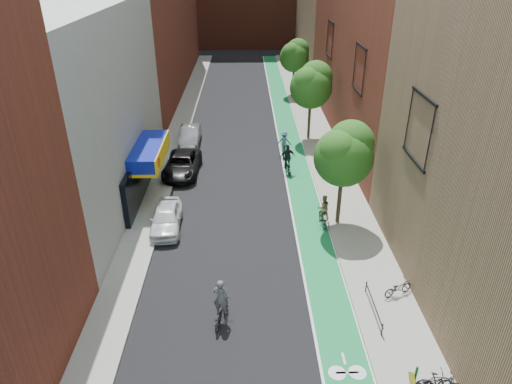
{
  "coord_description": "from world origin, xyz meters",
  "views": [
    {
      "loc": [
        0.13,
        -13.35,
        14.58
      ],
      "look_at": [
        0.73,
        11.4,
        1.5
      ],
      "focal_mm": 32.0,
      "sensor_mm": 36.0,
      "label": 1
    }
  ],
  "objects": [
    {
      "name": "building_right_far_tan",
      "position": [
        12.0,
        50.0,
        9.0
      ],
      "size": [
        8.0,
        20.0,
        18.0
      ],
      "primitive_type": "cube",
      "color": "#8C6B4C",
      "rests_on": "ground"
    },
    {
      "name": "sidewalk_right",
      "position": [
        6.5,
        26.0,
        0.07
      ],
      "size": [
        3.0,
        68.0,
        0.15
      ],
      "primitive_type": "cube",
      "color": "gray",
      "rests_on": "ground"
    },
    {
      "name": "parked_car_black",
      "position": [
        -4.57,
        17.34,
        0.72
      ],
      "size": [
        2.62,
        5.28,
        1.44
      ],
      "primitive_type": "imported",
      "rotation": [
        0.0,
        0.0,
        -0.05
      ],
      "color": "black",
      "rests_on": "ground"
    },
    {
      "name": "tree_mid",
      "position": [
        5.65,
        24.02,
        4.89
      ],
      "size": [
        3.55,
        3.53,
        6.74
      ],
      "color": "#332619",
      "rests_on": "ground"
    },
    {
      "name": "sidewalk_left",
      "position": [
        -6.0,
        26.0,
        0.07
      ],
      "size": [
        2.0,
        68.0,
        0.15
      ],
      "primitive_type": "cube",
      "color": "gray",
      "rests_on": "ground"
    },
    {
      "name": "parked_bike_mid",
      "position": [
        7.09,
        -2.12,
        0.66
      ],
      "size": [
        1.76,
        0.74,
        1.02
      ],
      "primitive_type": "imported",
      "rotation": [
        0.0,
        0.0,
        1.42
      ],
      "color": "black",
      "rests_on": "sidewalk_right"
    },
    {
      "name": "tree_near",
      "position": [
        5.65,
        10.02,
        4.66
      ],
      "size": [
        3.4,
        3.36,
        6.42
      ],
      "color": "#332619",
      "rests_on": "ground"
    },
    {
      "name": "cyclist_lane_far",
      "position": [
        3.2,
        20.45,
        0.96
      ],
      "size": [
        1.22,
        1.6,
        2.08
      ],
      "rotation": [
        0.0,
        0.0,
        2.95
      ],
      "color": "black",
      "rests_on": "ground"
    },
    {
      "name": "bike_lane",
      "position": [
        4.0,
        26.0,
        0.01
      ],
      "size": [
        2.0,
        68.0,
        0.01
      ],
      "primitive_type": "cube",
      "color": "#167D34",
      "rests_on": "ground"
    },
    {
      "name": "parked_bike_far",
      "position": [
        7.24,
        3.36,
        0.55
      ],
      "size": [
        1.63,
        1.1,
        0.81
      ],
      "primitive_type": "imported",
      "rotation": [
        0.0,
        0.0,
        1.98
      ],
      "color": "black",
      "rests_on": "sidewalk_right"
    },
    {
      "name": "building_left_white",
      "position": [
        -11.0,
        14.0,
        6.0
      ],
      "size": [
        8.0,
        20.0,
        12.0
      ],
      "primitive_type": "cube",
      "color": "silver",
      "rests_on": "ground"
    },
    {
      "name": "building_right_mid_red",
      "position": [
        12.0,
        26.0,
        11.0
      ],
      "size": [
        8.0,
        28.0,
        22.0
      ],
      "primitive_type": "cube",
      "color": "maroon",
      "rests_on": "ground"
    },
    {
      "name": "cyclist_lane_near",
      "position": [
        4.7,
        9.96,
        0.8
      ],
      "size": [
        0.83,
        1.75,
        1.93
      ],
      "rotation": [
        0.0,
        0.0,
        3.25
      ],
      "color": "black",
      "rests_on": "ground"
    },
    {
      "name": "ground",
      "position": [
        0.0,
        0.0,
        0.0
      ],
      "size": [
        160.0,
        160.0,
        0.0
      ],
      "primitive_type": "plane",
      "color": "black",
      "rests_on": "ground"
    },
    {
      "name": "parked_car_white",
      "position": [
        -4.6,
        9.77,
        0.72
      ],
      "size": [
        1.89,
        4.28,
        1.43
      ],
      "primitive_type": "imported",
      "rotation": [
        0.0,
        0.0,
        0.05
      ],
      "color": "white",
      "rests_on": "ground"
    },
    {
      "name": "parked_car_silver",
      "position": [
        -4.6,
        23.2,
        0.74
      ],
      "size": [
        1.63,
        4.54,
        1.49
      ],
      "primitive_type": "imported",
      "rotation": [
        0.0,
        0.0,
        0.01
      ],
      "color": "gray",
      "rests_on": "ground"
    },
    {
      "name": "tree_far",
      "position": [
        5.65,
        38.02,
        4.5
      ],
      "size": [
        3.3,
        3.25,
        6.21
      ],
      "color": "#332619",
      "rests_on": "ground"
    },
    {
      "name": "cyclist_lead",
      "position": [
        -1.03,
        1.96,
        0.74
      ],
      "size": [
        1.07,
        1.99,
        2.21
      ],
      "rotation": [
        0.0,
        0.0,
        2.91
      ],
      "color": "black",
      "rests_on": "ground"
    },
    {
      "name": "parked_bike_near",
      "position": [
        6.78,
        -2.04,
        0.6
      ],
      "size": [
        1.77,
        0.74,
        0.9
      ],
      "primitive_type": "imported",
      "rotation": [
        0.0,
        0.0,
        1.65
      ],
      "color": "black",
      "rests_on": "sidewalk_right"
    },
    {
      "name": "cyclist_lane_mid",
      "position": [
        3.2,
        17.26,
        0.84
      ],
      "size": [
        1.15,
        1.91,
        2.22
      ],
      "rotation": [
        0.0,
        0.0,
        3.29
      ],
      "color": "black",
      "rests_on": "ground"
    }
  ]
}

